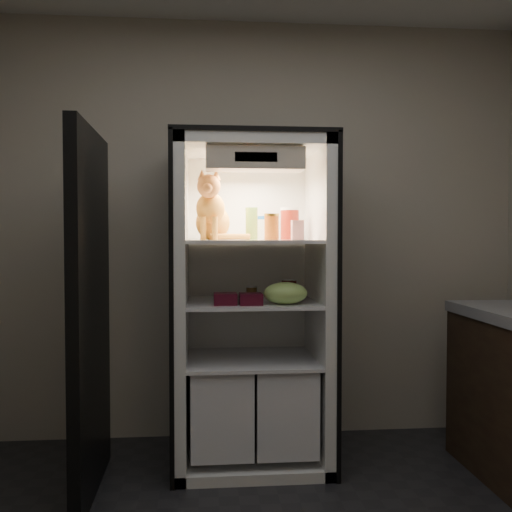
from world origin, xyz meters
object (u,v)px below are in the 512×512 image
(soda_can_b, at_px, (291,290))
(soda_can_a, at_px, (288,289))
(refrigerator, at_px, (251,325))
(parmesan_shaker, at_px, (252,224))
(mayo_tub, at_px, (262,228))
(salsa_jar, at_px, (272,227))
(berry_box_left, at_px, (225,299))
(soda_can_c, at_px, (287,291))
(condiment_jar, at_px, (252,293))
(pepper_jar, at_px, (290,224))
(berry_box_right, at_px, (251,299))
(grape_bag, at_px, (285,293))
(tabby_cat, at_px, (212,214))
(cream_carton, at_px, (297,230))

(soda_can_b, bearing_deg, soda_can_a, 89.75)
(refrigerator, bearing_deg, parmesan_shaker, -75.64)
(mayo_tub, relative_size, soda_can_b, 1.18)
(salsa_jar, xyz_separation_m, berry_box_left, (-0.26, -0.11, -0.39))
(soda_can_c, relative_size, condiment_jar, 1.44)
(pepper_jar, distance_m, soda_can_b, 0.40)
(berry_box_right, bearing_deg, soda_can_a, 50.28)
(salsa_jar, bearing_deg, soda_can_a, 55.58)
(mayo_tub, height_order, salsa_jar, salsa_jar)
(refrigerator, bearing_deg, berry_box_left, -123.55)
(refrigerator, height_order, soda_can_b, refrigerator)
(mayo_tub, xyz_separation_m, berry_box_right, (-0.09, -0.37, -0.39))
(grape_bag, distance_m, berry_box_right, 0.19)
(condiment_jar, xyz_separation_m, grape_bag, (0.17, -0.19, 0.02))
(tabby_cat, distance_m, mayo_tub, 0.36)
(salsa_jar, bearing_deg, grape_bag, -61.44)
(cream_carton, height_order, grape_bag, cream_carton)
(parmesan_shaker, relative_size, soda_can_c, 1.51)
(soda_can_b, bearing_deg, cream_carton, -82.69)
(soda_can_c, distance_m, berry_box_left, 0.38)
(condiment_jar, bearing_deg, parmesan_shaker, 84.97)
(salsa_jar, height_order, soda_can_c, salsa_jar)
(parmesan_shaker, distance_m, salsa_jar, 0.15)
(soda_can_a, bearing_deg, grape_bag, -101.19)
(pepper_jar, height_order, condiment_jar, pepper_jar)
(parmesan_shaker, xyz_separation_m, cream_carton, (0.24, -0.18, -0.04))
(soda_can_b, bearing_deg, salsa_jar, -154.70)
(parmesan_shaker, bearing_deg, berry_box_left, -126.50)
(parmesan_shaker, bearing_deg, refrigerator, 104.36)
(soda_can_a, bearing_deg, cream_carton, -86.40)
(pepper_jar, bearing_deg, berry_box_right, -130.30)
(soda_can_c, bearing_deg, soda_can_a, 80.10)
(cream_carton, distance_m, condiment_jar, 0.46)
(cream_carton, bearing_deg, salsa_jar, 154.19)
(soda_can_a, bearing_deg, parmesan_shaker, -163.88)
(soda_can_a, height_order, soda_can_c, soda_can_c)
(refrigerator, relative_size, salsa_jar, 12.80)
(salsa_jar, relative_size, soda_can_b, 1.24)
(tabby_cat, distance_m, soda_can_c, 0.61)
(cream_carton, xyz_separation_m, berry_box_left, (-0.40, -0.04, -0.37))
(cream_carton, distance_m, grape_bag, 0.35)
(parmesan_shaker, relative_size, mayo_tub, 1.32)
(tabby_cat, height_order, soda_can_c, tabby_cat)
(salsa_jar, relative_size, pepper_jar, 0.78)
(mayo_tub, bearing_deg, parmesan_shaker, -118.22)
(grape_bag, bearing_deg, soda_can_c, 77.24)
(tabby_cat, bearing_deg, berry_box_left, -59.98)
(pepper_jar, bearing_deg, parmesan_shaker, -163.36)
(tabby_cat, bearing_deg, soda_can_a, 21.49)
(berry_box_left, bearing_deg, grape_bag, -1.60)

